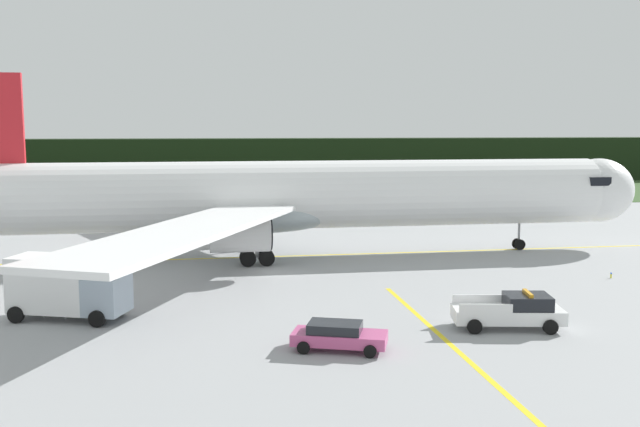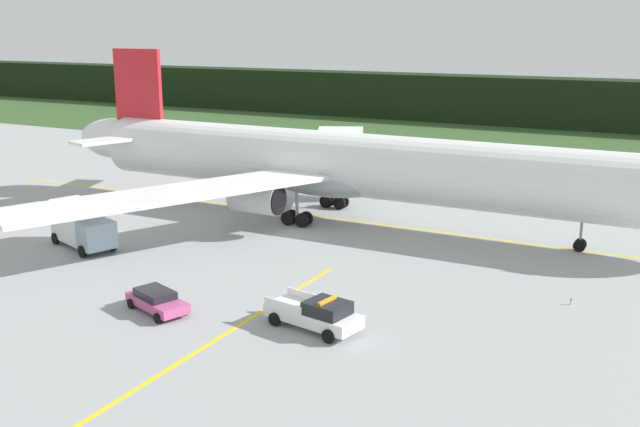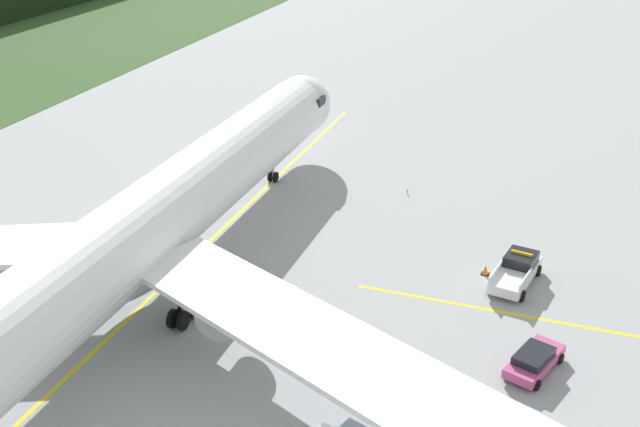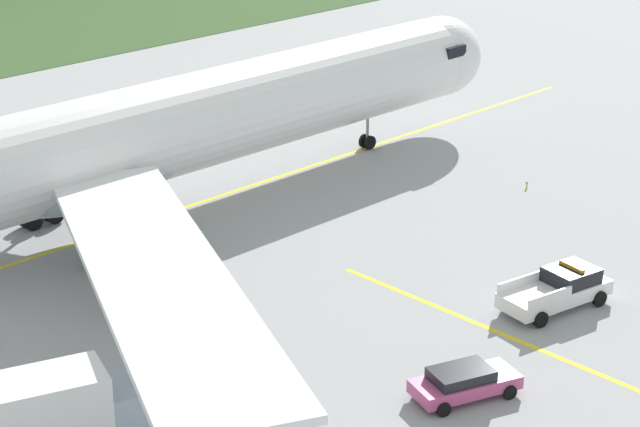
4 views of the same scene
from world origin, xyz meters
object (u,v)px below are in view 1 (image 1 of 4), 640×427
object	(u,v)px
catering_truck	(65,286)
apron_cone	(502,311)
airliner	(289,197)
ops_pickup_truck	(512,311)
staff_car	(338,335)

from	to	relation	value
catering_truck	apron_cone	xyz separation A→B (m)	(23.49, -3.52, -1.46)
airliner	ops_pickup_truck	size ratio (longest dim) A/B	10.17
airliner	ops_pickup_truck	distance (m)	24.27
apron_cone	catering_truck	bearing A→B (deg)	171.49
apron_cone	ops_pickup_truck	bearing A→B (deg)	-100.96
staff_car	apron_cone	xyz separation A→B (m)	(9.94, 4.14, -0.36)
catering_truck	airliner	bearing A→B (deg)	49.54
ops_pickup_truck	apron_cone	size ratio (longest dim) A/B	8.30
airliner	apron_cone	xyz separation A→B (m)	(9.31, -20.14, -4.46)
ops_pickup_truck	catering_truck	bearing A→B (deg)	166.34
airliner	staff_car	world-z (taller)	airliner
airliner	staff_car	size ratio (longest dim) A/B	12.61
apron_cone	airliner	bearing A→B (deg)	114.81
airliner	ops_pickup_truck	xyz separation A→B (m)	(8.91, -22.24, -3.90)
airliner	staff_car	xyz separation A→B (m)	(-0.62, -24.28, -4.10)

